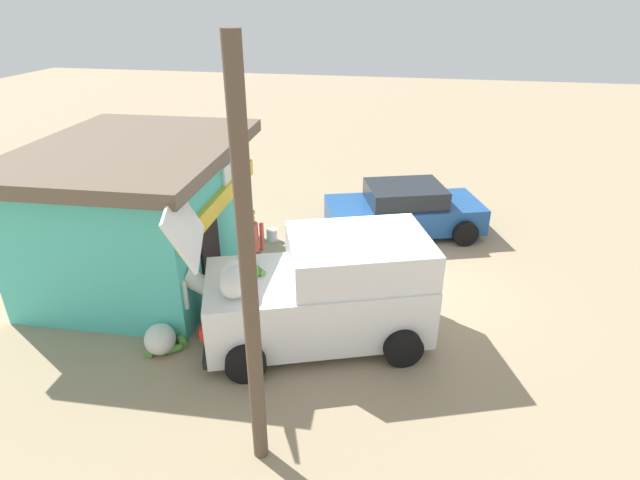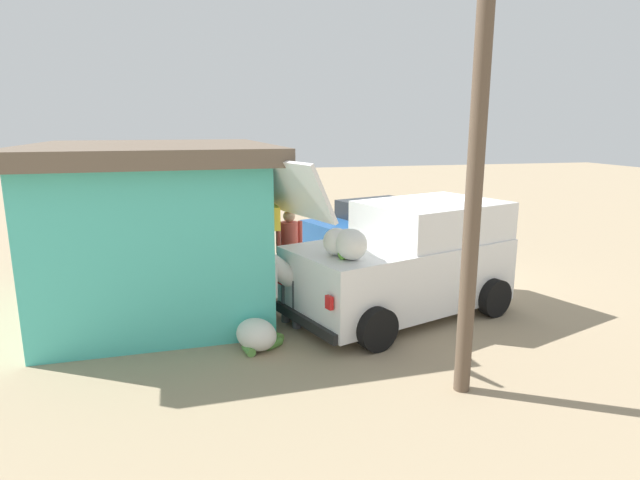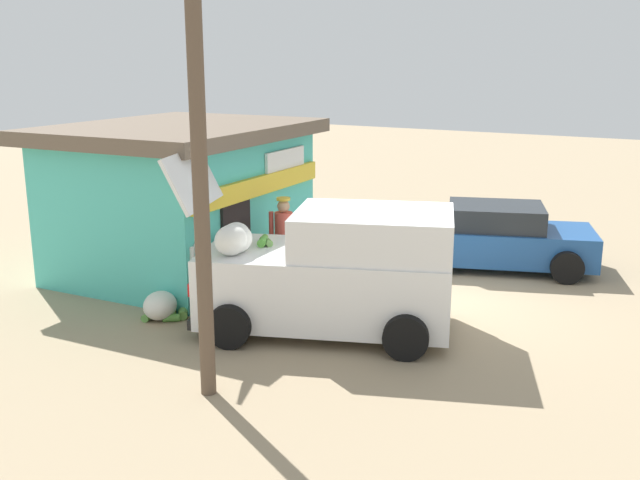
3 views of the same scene
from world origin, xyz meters
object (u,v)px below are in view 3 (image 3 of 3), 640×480
Objects in this scene: unloaded_banana_pile at (161,306)px; paint_bucket at (330,252)px; storefront_bar at (183,196)px; customer_bending at (211,263)px; vendor_standing at (284,237)px; delivery_van at (334,271)px; parked_sedan at (494,238)px.

unloaded_banana_pile reaches higher than paint_bucket.
storefront_bar is 3.24m from unloaded_banana_pile.
customer_bending reaches higher than paint_bucket.
customer_bending is at bearing 164.73° from vendor_standing.
delivery_van is 2.67× the size of vendor_standing.
parked_sedan is (4.80, -1.23, -0.36)m from delivery_van.
customer_bending is at bearing 176.46° from paint_bucket.
vendor_standing is at bearing -15.27° from customer_bending.
delivery_van is at bearing -84.86° from customer_bending.
unloaded_banana_pile is (-5.76, 4.00, -0.41)m from parked_sedan.
vendor_standing is 2.40m from paint_bucket.
parked_sedan is at bearing -34.74° from unloaded_banana_pile.
customer_bending is at bearing -131.30° from storefront_bar.
storefront_bar is 3.89× the size of customer_bending.
delivery_van is at bearing -110.02° from storefront_bar.
paint_bucket is at bearing 5.42° from vendor_standing.
storefront_bar reaches higher than delivery_van.
unloaded_banana_pile is at bearing 145.26° from parked_sedan.
parked_sedan is (3.23, -5.53, -0.90)m from storefront_bar.
storefront_bar is at bearing 69.98° from delivery_van.
storefront_bar reaches higher than parked_sedan.
paint_bucket is (4.64, -0.72, -0.06)m from unloaded_banana_pile.
customer_bending is 4.45× the size of paint_bucket.
paint_bucket is (3.68, 2.04, -0.83)m from delivery_van.
unloaded_banana_pile is at bearing 171.13° from paint_bucket.
delivery_van is 3.41× the size of customer_bending.
customer_bending is at bearing 95.14° from delivery_van.
vendor_standing reaches higher than unloaded_banana_pile.
customer_bending is 1.43× the size of unloaded_banana_pile.
parked_sedan is at bearing -42.40° from vendor_standing.
parked_sedan is 3.13× the size of customer_bending.
paint_bucket is at bearing -46.97° from storefront_bar.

